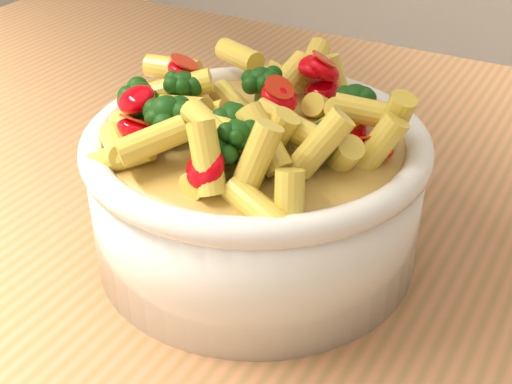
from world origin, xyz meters
The scene contains 3 objects.
table centered at (0.00, 0.00, 0.80)m, with size 1.20×0.80×0.90m.
serving_bowl centered at (0.03, -0.08, 0.95)m, with size 0.25×0.25×0.11m.
pasta_salad centered at (0.03, -0.08, 1.02)m, with size 0.19×0.19×0.04m.
Camera 1 is at (0.25, -0.46, 1.23)m, focal length 50.00 mm.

